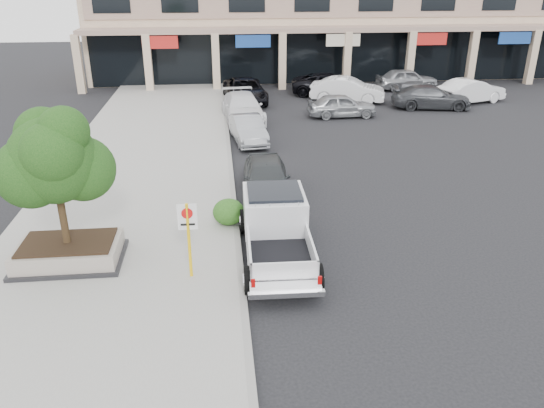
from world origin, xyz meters
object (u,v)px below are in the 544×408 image
(lot_car_e, at_px, (407,79))
(curb_car_c, at_px, (243,108))
(lot_car_c, at_px, (431,97))
(lot_car_f, at_px, (471,91))
(lot_car_a, at_px, (342,105))
(curb_car_b, at_px, (248,129))
(curb_car_d, at_px, (245,91))
(planter_tree, at_px, (59,159))
(no_parking_sign, at_px, (188,230))
(pickup_truck, at_px, (277,231))
(lot_car_b, at_px, (347,90))
(curb_car_a, at_px, (266,178))
(planter, at_px, (69,252))
(lot_car_d, at_px, (330,84))

(lot_car_e, bearing_deg, curb_car_c, 117.26)
(lot_car_c, distance_m, lot_car_f, 3.58)
(curb_car_c, bearing_deg, lot_car_a, -2.30)
(curb_car_b, relative_size, curb_car_d, 0.73)
(planter_tree, relative_size, no_parking_sign, 1.74)
(curb_car_d, bearing_deg, planter_tree, -110.23)
(pickup_truck, distance_m, lot_car_c, 22.53)
(lot_car_b, xyz_separation_m, lot_car_c, (5.04, -2.49, -0.09))
(curb_car_b, xyz_separation_m, lot_car_c, (12.47, 6.31, 0.05))
(curb_car_a, distance_m, curb_car_b, 7.44)
(pickup_truck, xyz_separation_m, curb_car_a, (0.15, 5.10, -0.16))
(no_parking_sign, height_order, lot_car_c, no_parking_sign)
(planter_tree, xyz_separation_m, no_parking_sign, (3.59, -1.39, -1.78))
(no_parking_sign, xyz_separation_m, lot_car_f, (18.32, 21.24, -0.82))
(planter, xyz_separation_m, curb_car_b, (6.25, 12.38, 0.22))
(planter_tree, distance_m, curb_car_d, 22.72)
(curb_car_c, bearing_deg, curb_car_d, 80.51)
(no_parking_sign, relative_size, lot_car_b, 0.45)
(pickup_truck, distance_m, lot_car_f, 25.54)
(curb_car_c, relative_size, lot_car_a, 1.29)
(curb_car_a, xyz_separation_m, curb_car_c, (-0.31, 11.89, 0.02))
(pickup_truck, height_order, lot_car_d, pickup_truck)
(planter_tree, height_order, curb_car_c, planter_tree)
(curb_car_a, relative_size, lot_car_d, 0.81)
(curb_car_c, xyz_separation_m, curb_car_d, (0.40, 4.93, 0.01))
(planter, distance_m, pickup_truck, 6.39)
(planter, bearing_deg, lot_car_f, 42.22)
(curb_car_b, distance_m, curb_car_d, 9.40)
(curb_car_a, distance_m, lot_car_a, 13.50)
(curb_car_a, height_order, lot_car_e, lot_car_e)
(planter_tree, relative_size, lot_car_d, 0.72)
(planter, bearing_deg, planter_tree, 48.97)
(planter, relative_size, lot_car_c, 0.62)
(no_parking_sign, bearing_deg, pickup_truck, 22.41)
(planter_tree, distance_m, lot_car_e, 31.26)
(lot_car_a, height_order, lot_car_e, lot_car_e)
(lot_car_a, bearing_deg, lot_car_f, -74.61)
(planter_tree, xyz_separation_m, curb_car_a, (6.39, 4.80, -2.64))
(curb_car_d, bearing_deg, curb_car_c, -98.24)
(planter, xyz_separation_m, planter_tree, (0.13, 0.15, 2.94))
(lot_car_d, bearing_deg, lot_car_f, -100.95)
(curb_car_c, relative_size, lot_car_b, 1.08)
(curb_car_a, bearing_deg, curb_car_c, 93.38)
(curb_car_b, bearing_deg, no_parking_sign, -107.67)
(pickup_truck, bearing_deg, lot_car_a, 72.19)
(lot_car_d, bearing_deg, planter_tree, 161.54)
(no_parking_sign, height_order, lot_car_a, no_parking_sign)
(curb_car_d, xyz_separation_m, lot_car_d, (6.33, 1.76, -0.03))
(curb_car_b, xyz_separation_m, lot_car_d, (6.69, 11.15, 0.08))
(lot_car_b, distance_m, lot_car_c, 5.62)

